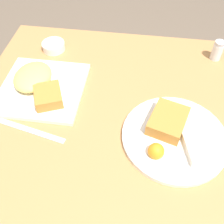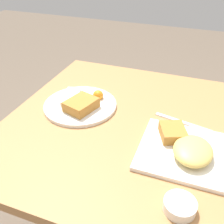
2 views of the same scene
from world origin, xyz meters
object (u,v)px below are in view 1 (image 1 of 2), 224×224
at_px(plate_oval_far, 174,135).
at_px(salt_shaker, 217,51).
at_px(butter_knife, 31,131).
at_px(sauce_ramekin, 54,46).
at_px(plate_square_near, 40,85).

bearing_deg(plate_oval_far, salt_shaker, 157.64).
relative_size(plate_oval_far, salt_shaker, 4.07).
xyz_separation_m(plate_oval_far, butter_knife, (0.03, -0.40, -0.01)).
bearing_deg(butter_knife, sauce_ramekin, 108.76).
xyz_separation_m(sauce_ramekin, butter_knife, (0.38, 0.04, -0.01)).
distance_m(plate_square_near, salt_shaker, 0.63).
distance_m(sauce_ramekin, salt_shaker, 0.60).
bearing_deg(sauce_ramekin, plate_square_near, 4.49).
bearing_deg(butter_knife, plate_square_near, 111.05).
bearing_deg(plate_oval_far, butter_knife, -85.21).
bearing_deg(salt_shaker, butter_knife, -53.61).
bearing_deg(sauce_ramekin, plate_oval_far, 51.97).
bearing_deg(salt_shaker, sauce_ramekin, -87.16).
relative_size(plate_square_near, salt_shaker, 3.69).
bearing_deg(plate_square_near, salt_shaker, 112.80).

